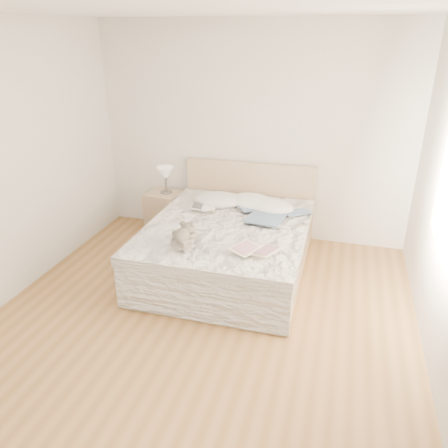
% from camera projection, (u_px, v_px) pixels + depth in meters
% --- Properties ---
extents(floor, '(4.00, 4.50, 0.00)m').
position_uv_depth(floor, '(196.00, 329.00, 4.06)').
color(floor, brown).
rests_on(floor, ground).
extents(ceiling, '(4.00, 4.50, 0.00)m').
position_uv_depth(ceiling, '(186.00, 5.00, 2.97)').
color(ceiling, white).
rests_on(ceiling, ground).
extents(wall_back, '(4.00, 0.02, 2.70)m').
position_uv_depth(wall_back, '(252.00, 134.00, 5.49)').
color(wall_back, silver).
rests_on(wall_back, ground).
extents(bed, '(1.72, 2.14, 1.00)m').
position_uv_depth(bed, '(229.00, 244.00, 4.99)').
color(bed, tan).
rests_on(bed, floor).
extents(nightstand, '(0.50, 0.46, 0.56)m').
position_uv_depth(nightstand, '(165.00, 212.00, 5.95)').
color(nightstand, tan).
rests_on(nightstand, floor).
extents(table_lamp, '(0.29, 0.29, 0.35)m').
position_uv_depth(table_lamp, '(166.00, 174.00, 5.74)').
color(table_lamp, '#4C4943').
rests_on(table_lamp, nightstand).
extents(pillow_left, '(0.61, 0.44, 0.18)m').
position_uv_depth(pillow_left, '(218.00, 200.00, 5.36)').
color(pillow_left, silver).
rests_on(pillow_left, bed).
extents(pillow_middle, '(0.72, 0.61, 0.18)m').
position_uv_depth(pillow_middle, '(253.00, 202.00, 5.29)').
color(pillow_middle, white).
rests_on(pillow_middle, bed).
extents(pillow_right, '(0.62, 0.50, 0.16)m').
position_uv_depth(pillow_right, '(271.00, 207.00, 5.15)').
color(pillow_right, white).
rests_on(pillow_right, bed).
extents(blouse, '(0.70, 0.73, 0.02)m').
position_uv_depth(blouse, '(268.00, 215.00, 4.94)').
color(blouse, '#415977').
rests_on(blouse, bed).
extents(photo_book, '(0.33, 0.26, 0.02)m').
position_uv_depth(photo_book, '(203.00, 208.00, 5.15)').
color(photo_book, white).
rests_on(photo_book, bed).
extents(childrens_book, '(0.49, 0.42, 0.03)m').
position_uv_depth(childrens_book, '(256.00, 250.00, 4.15)').
color(childrens_book, '#F8EFC6').
rests_on(childrens_book, bed).
extents(teddy_bear, '(0.25, 0.34, 0.17)m').
position_uv_depth(teddy_bear, '(182.00, 242.00, 4.27)').
color(teddy_bear, '#5C5449').
rests_on(teddy_bear, bed).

